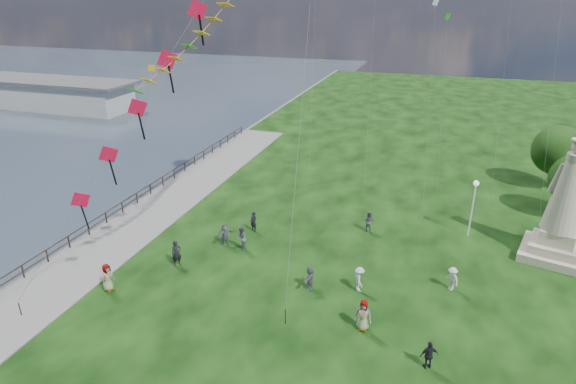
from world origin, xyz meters
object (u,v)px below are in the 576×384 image
(statue, at_px, (563,215))
(person_8, at_px, (452,279))
(person_10, at_px, (108,277))
(pier_pavilion, at_px, (45,93))
(person_5, at_px, (225,234))
(person_7, at_px, (369,221))
(lamppost, at_px, (474,196))
(person_0, at_px, (177,253))
(person_2, at_px, (359,279))
(person_4, at_px, (363,315))
(person_11, at_px, (310,278))
(person_6, at_px, (254,222))
(person_3, at_px, (429,355))
(person_1, at_px, (241,239))

(statue, xyz_separation_m, person_8, (-6.49, -6.17, -2.35))
(person_10, bearing_deg, pier_pavilion, 58.23)
(person_5, distance_m, person_7, 10.60)
(statue, distance_m, lamppost, 5.58)
(person_0, bearing_deg, person_7, -7.28)
(person_10, bearing_deg, lamppost, -43.85)
(person_2, distance_m, person_5, 10.30)
(pier_pavilion, relative_size, person_4, 16.52)
(person_4, relative_size, person_11, 1.19)
(person_8, xyz_separation_m, person_11, (-8.06, -2.59, 0.01))
(person_2, height_order, person_11, person_2)
(person_7, relative_size, person_11, 1.05)
(pier_pavilion, distance_m, person_11, 63.66)
(person_0, height_order, person_11, person_0)
(person_0, bearing_deg, person_2, -41.44)
(person_4, relative_size, person_6, 1.16)
(lamppost, bearing_deg, person_2, -123.84)
(person_0, height_order, person_4, person_4)
(person_0, bearing_deg, person_6, 18.45)
(lamppost, xyz_separation_m, person_10, (-20.52, -14.07, -2.24))
(person_11, bearing_deg, statue, 122.26)
(person_3, bearing_deg, person_5, -53.44)
(statue, distance_m, person_3, 15.42)
(person_4, xyz_separation_m, person_7, (-1.60, 11.37, -0.10))
(person_8, bearing_deg, person_6, -145.48)
(person_1, height_order, person_5, person_1)
(person_1, distance_m, person_3, 14.92)
(person_5, bearing_deg, person_0, -179.22)
(person_2, height_order, person_6, person_2)
(person_0, relative_size, person_4, 0.98)
(person_3, relative_size, person_10, 0.86)
(statue, relative_size, person_4, 4.52)
(person_3, relative_size, person_8, 1.01)
(person_0, xyz_separation_m, person_7, (11.01, 8.73, -0.08))
(person_4, bearing_deg, person_3, -28.63)
(statue, distance_m, person_2, 14.37)
(statue, height_order, lamppost, statue)
(person_5, bearing_deg, person_8, -64.88)
(lamppost, height_order, person_4, lamppost)
(person_3, bearing_deg, person_1, -54.80)
(person_5, bearing_deg, statue, -47.96)
(person_8, height_order, person_10, person_10)
(person_8, bearing_deg, person_3, -49.57)
(person_0, bearing_deg, person_10, -168.52)
(pier_pavilion, bearing_deg, person_2, -31.92)
(person_11, bearing_deg, person_4, 54.41)
(person_3, distance_m, person_4, 3.90)
(person_6, xyz_separation_m, person_11, (6.01, -5.93, -0.02))
(person_7, xyz_separation_m, person_10, (-13.45, -12.50, 0.07))
(person_0, bearing_deg, person_1, -1.44)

